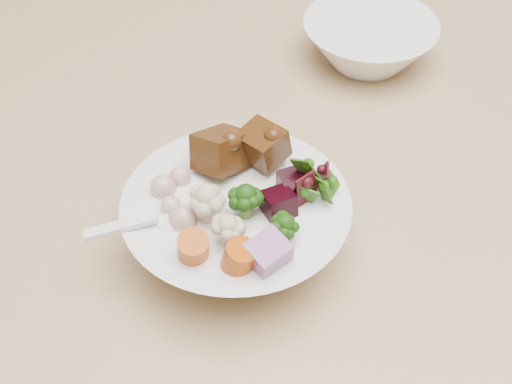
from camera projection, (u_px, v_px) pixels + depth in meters
food_bowl at (238, 221)px, 0.60m from camera, size 0.19×0.19×0.10m
soup_spoon at (158, 223)px, 0.57m from camera, size 0.09×0.04×0.02m
side_bowl at (369, 42)px, 0.80m from camera, size 0.15×0.15×0.05m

